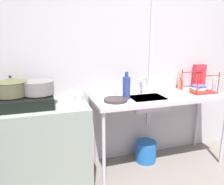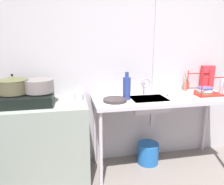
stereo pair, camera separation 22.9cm
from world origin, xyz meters
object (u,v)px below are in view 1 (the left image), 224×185
at_px(sink_basin, 147,103).
at_px(cereal_box, 199,76).
at_px(frying_pan, 116,100).
at_px(utensil_jar, 180,84).
at_px(bottle_by_sink, 126,87).
at_px(bottle_by_rack, 215,84).
at_px(small_bowl_on_drainboard, 169,94).
at_px(dish_rack, 199,88).
at_px(bucket_on_floor, 146,151).
at_px(cup_by_rack, 186,92).
at_px(stove, 26,101).
at_px(percolator, 78,93).
at_px(pot_on_right_burner, 39,87).
at_px(faucet, 143,83).
at_px(pot_on_left_burner, 11,87).

height_order(sink_basin, cereal_box, cereal_box).
relative_size(frying_pan, utensil_jar, 1.11).
xyz_separation_m(bottle_by_sink, bottle_by_rack, (1.13, -0.01, -0.03)).
bearing_deg(utensil_jar, small_bowl_on_drainboard, -141.33).
bearing_deg(dish_rack, bucket_on_floor, 175.02).
bearing_deg(bottle_by_rack, cup_by_rack, -177.21).
bearing_deg(stove, frying_pan, -4.58).
distance_m(percolator, small_bowl_on_drainboard, 1.01).
height_order(percolator, utensil_jar, utensil_jar).
relative_size(dish_rack, utensil_jar, 1.44).
relative_size(dish_rack, cup_by_rack, 4.13).
xyz_separation_m(pot_on_right_burner, bottle_by_sink, (0.87, -0.02, -0.06)).
relative_size(pot_on_right_burner, utensil_jar, 1.26).
bearing_deg(faucet, frying_pan, -155.19).
xyz_separation_m(sink_basin, utensil_jar, (0.57, 0.25, 0.12)).
height_order(pot_on_right_burner, dish_rack, dish_rack).
xyz_separation_m(bottle_by_rack, cereal_box, (-0.03, 0.26, 0.05)).
distance_m(pot_on_right_burner, sink_basin, 1.14).
bearing_deg(bottle_by_rack, frying_pan, -178.47).
distance_m(sink_basin, bucket_on_floor, 0.67).
height_order(small_bowl_on_drainboard, utensil_jar, utensil_jar).
bearing_deg(cup_by_rack, frying_pan, -179.09).
xyz_separation_m(pot_on_left_burner, frying_pan, (0.97, -0.07, -0.19)).
relative_size(stove, bottle_by_sink, 1.72).
bearing_deg(faucet, sink_basin, -92.05).
height_order(dish_rack, bottle_by_sink, bottle_by_sink).
bearing_deg(small_bowl_on_drainboard, bottle_by_sink, 179.69).
xyz_separation_m(percolator, faucet, (0.74, 0.05, 0.05)).
relative_size(percolator, bottle_by_rack, 0.66).
relative_size(pot_on_right_burner, dish_rack, 0.87).
relative_size(percolator, cereal_box, 0.54).
bearing_deg(cereal_box, bottle_by_sink, -165.58).
distance_m(pot_on_right_burner, utensil_jar, 1.70).
bearing_deg(percolator, small_bowl_on_drainboard, -4.63).
height_order(pot_on_left_burner, cereal_box, pot_on_left_burner).
relative_size(stove, sink_basin, 1.31).
relative_size(frying_pan, dish_rack, 0.77).
distance_m(bottle_by_sink, utensil_jar, 0.85).
relative_size(small_bowl_on_drainboard, bottle_by_rack, 0.50).
bearing_deg(faucet, stove, -174.96).
bearing_deg(bottle_by_sink, pot_on_right_burner, 178.72).
xyz_separation_m(frying_pan, utensil_jar, (0.95, 0.29, 0.04)).
relative_size(small_bowl_on_drainboard, bottle_by_sink, 0.42).
bearing_deg(dish_rack, percolator, 178.88).
bearing_deg(bottle_by_sink, frying_pan, -160.11).
bearing_deg(bottle_by_sink, cup_by_rack, -2.87).
height_order(pot_on_left_burner, percolator, pot_on_left_burner).
distance_m(dish_rack, bottle_by_sink, 0.95).
xyz_separation_m(stove, percolator, (0.49, 0.06, 0.02)).
height_order(cup_by_rack, utensil_jar, utensil_jar).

